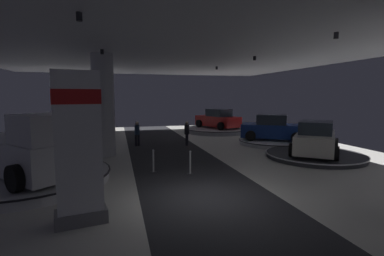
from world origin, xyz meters
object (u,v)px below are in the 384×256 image
at_px(display_platform_deep_right, 217,130).
at_px(display_platform_mid_right, 315,155).
at_px(display_platform_mid_left, 27,178).
at_px(display_car_deep_right, 218,119).
at_px(display_platform_far_right, 273,142).
at_px(pickup_truck_mid_left, 29,150).
at_px(brand_sign_pylon, 78,146).
at_px(column_left, 103,105).
at_px(display_car_deep_left, 79,125).
at_px(visitor_walking_far, 137,132).
at_px(visitor_walking_near, 187,132).
at_px(display_car_far_right, 273,129).
at_px(display_car_mid_right, 315,139).
at_px(display_platform_deep_left, 80,136).

bearing_deg(display_platform_deep_right, display_platform_mid_right, -83.50).
distance_m(display_platform_mid_right, display_platform_mid_left, 13.42).
height_order(display_platform_mid_right, display_car_deep_right, display_car_deep_right).
relative_size(display_platform_deep_right, display_platform_mid_left, 0.99).
relative_size(display_platform_far_right, display_platform_mid_left, 0.77).
relative_size(display_platform_far_right, pickup_truck_mid_left, 0.86).
height_order(brand_sign_pylon, pickup_truck_mid_left, brand_sign_pylon).
bearing_deg(display_car_deep_right, column_left, -139.54).
xyz_separation_m(display_car_deep_left, visitor_walking_far, (4.06, -4.40, -0.16)).
bearing_deg(display_platform_mid_left, pickup_truck_mid_left, -49.96).
distance_m(display_platform_far_right, pickup_truck_mid_left, 14.59).
distance_m(display_car_deep_right, visitor_walking_near, 7.52).
distance_m(pickup_truck_mid_left, visitor_walking_near, 10.08).
distance_m(brand_sign_pylon, display_platform_far_right, 14.86).
distance_m(display_platform_mid_right, display_car_deep_left, 16.60).
bearing_deg(display_car_far_right, display_platform_far_right, -32.66).
xyz_separation_m(display_car_far_right, display_platform_mid_left, (-13.53, -5.55, -0.86)).
xyz_separation_m(display_car_far_right, visitor_walking_near, (-5.80, 0.91, -0.15)).
bearing_deg(pickup_truck_mid_left, display_car_deep_left, 88.64).
bearing_deg(visitor_walking_far, brand_sign_pylon, -100.97).
bearing_deg(display_platform_mid_right, display_car_mid_right, -130.62).
relative_size(display_car_mid_right, display_car_deep_left, 0.98).
relative_size(column_left, visitor_walking_near, 3.46).
height_order(display_car_deep_right, pickup_truck_mid_left, pickup_truck_mid_left).
xyz_separation_m(display_platform_far_right, pickup_truck_mid_left, (-13.35, -5.78, 1.14)).
bearing_deg(display_platform_mid_right, display_car_deep_left, 141.03).
bearing_deg(display_platform_mid_left, brand_sign_pylon, -59.86).
distance_m(display_platform_deep_left, display_platform_deep_right, 11.64).
bearing_deg(display_car_deep_right, display_car_far_right, -78.34).
bearing_deg(pickup_truck_mid_left, display_platform_deep_right, 47.33).
height_order(column_left, brand_sign_pylon, column_left).
xyz_separation_m(display_platform_deep_right, visitor_walking_near, (-4.34, -6.15, 0.70)).
bearing_deg(column_left, display_platform_mid_right, -17.77).
distance_m(display_platform_deep_right, pickup_truck_mid_left, 17.53).
distance_m(display_car_deep_left, display_platform_far_right, 14.40).
distance_m(brand_sign_pylon, pickup_truck_mid_left, 4.47).
xyz_separation_m(brand_sign_pylon, display_platform_mid_left, (-2.38, 4.09, -1.81)).
height_order(brand_sign_pylon, display_car_deep_left, brand_sign_pylon).
bearing_deg(brand_sign_pylon, display_platform_mid_left, 120.14).
bearing_deg(visitor_walking_near, brand_sign_pylon, -116.87).
bearing_deg(display_platform_mid_right, display_platform_mid_left, -175.37).
height_order(display_platform_mid_left, visitor_walking_near, visitor_walking_near).
relative_size(display_car_deep_left, pickup_truck_mid_left, 0.82).
bearing_deg(display_platform_mid_right, brand_sign_pylon, -154.80).
bearing_deg(display_car_deep_right, pickup_truck_mid_left, -132.76).
bearing_deg(display_platform_mid_left, display_car_deep_left, 87.59).
xyz_separation_m(column_left, display_car_mid_right, (10.73, -3.47, -1.74)).
bearing_deg(display_car_far_right, display_platform_deep_left, 155.56).
relative_size(display_platform_deep_left, display_car_far_right, 1.03).
xyz_separation_m(column_left, display_car_deep_right, (9.45, 8.06, -1.61)).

